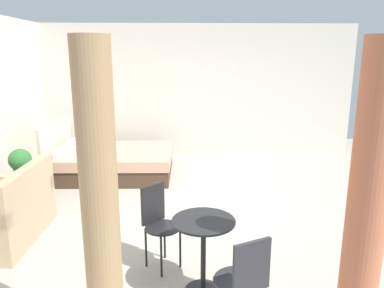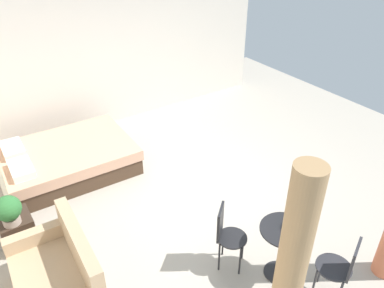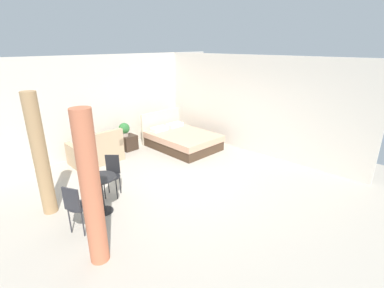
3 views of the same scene
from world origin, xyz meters
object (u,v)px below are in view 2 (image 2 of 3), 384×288
at_px(bed, 63,160).
at_px(cafe_chair_near_window, 343,266).
at_px(couch, 60,280).
at_px(cafe_chair_near_couch, 226,232).
at_px(balcony_table, 283,244).
at_px(nightstand, 18,230).
at_px(potted_plant, 8,210).

distance_m(bed, cafe_chair_near_window, 4.62).
bearing_deg(couch, cafe_chair_near_couch, -108.78).
bearing_deg(balcony_table, bed, 22.54).
bearing_deg(couch, nightstand, 9.62).
bearing_deg(bed, balcony_table, -157.46).
height_order(bed, nightstand, bed).
bearing_deg(cafe_chair_near_couch, nightstand, 48.77).
relative_size(bed, balcony_table, 2.94).
height_order(cafe_chair_near_window, cafe_chair_near_couch, cafe_chair_near_window).
xyz_separation_m(couch, potted_plant, (1.09, 0.23, 0.37)).
xyz_separation_m(potted_plant, cafe_chair_near_couch, (-1.74, -2.13, -0.14)).
xyz_separation_m(nightstand, potted_plant, (-0.10, 0.03, 0.45)).
bearing_deg(cafe_chair_near_window, bed, 22.73).
distance_m(bed, cafe_chair_near_couch, 3.30).
relative_size(bed, couch, 1.62).
bearing_deg(nightstand, couch, -170.38).
relative_size(couch, nightstand, 2.98).
relative_size(balcony_table, cafe_chair_near_couch, 0.84).
bearing_deg(potted_plant, cafe_chair_near_couch, -129.24).
bearing_deg(balcony_table, nightstand, 47.33).
bearing_deg(cafe_chair_near_window, potted_plant, 44.79).
xyz_separation_m(couch, balcony_table, (-1.16, -2.35, 0.21)).
bearing_deg(bed, couch, 161.20).
bearing_deg(bed, cafe_chair_near_couch, -161.32).
bearing_deg(potted_plant, couch, -167.99).
distance_m(potted_plant, cafe_chair_near_couch, 2.75).
height_order(couch, cafe_chair_near_window, couch).
xyz_separation_m(bed, balcony_table, (-3.63, -1.51, 0.26)).
xyz_separation_m(balcony_table, cafe_chair_near_couch, (0.51, 0.45, 0.02)).
relative_size(bed, potted_plant, 5.36).
bearing_deg(nightstand, potted_plant, 163.05).
distance_m(couch, balcony_table, 2.62).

